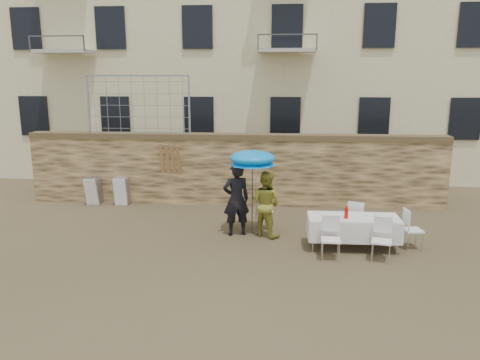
# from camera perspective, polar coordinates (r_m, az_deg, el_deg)

# --- Properties ---
(ground) EXTENTS (80.00, 80.00, 0.00)m
(ground) POSITION_cam_1_polar(r_m,az_deg,el_deg) (10.28, -3.27, -10.28)
(ground) COLOR brown
(ground) RESTS_ON ground
(stone_wall) EXTENTS (13.00, 0.50, 2.20)m
(stone_wall) POSITION_cam_1_polar(r_m,az_deg,el_deg) (14.73, -0.67, 1.24)
(stone_wall) COLOR olive
(stone_wall) RESTS_ON ground
(chain_link_fence) EXTENTS (3.20, 0.06, 1.80)m
(chain_link_fence) POSITION_cam_1_polar(r_m,az_deg,el_deg) (15.05, -12.28, 8.89)
(chain_link_fence) COLOR gray
(chain_link_fence) RESTS_ON stone_wall
(man_suit) EXTENTS (0.79, 0.64, 1.87)m
(man_suit) POSITION_cam_1_polar(r_m,az_deg,el_deg) (11.84, -0.47, -2.39)
(man_suit) COLOR black
(man_suit) RESTS_ON ground
(woman_dress) EXTENTS (1.03, 0.96, 1.68)m
(woman_dress) POSITION_cam_1_polar(r_m,az_deg,el_deg) (11.82, 3.16, -2.91)
(woman_dress) COLOR gold
(woman_dress) RESTS_ON ground
(umbrella) EXTENTS (1.20, 1.20, 2.04)m
(umbrella) POSITION_cam_1_polar(r_m,az_deg,el_deg) (11.69, 1.52, 2.40)
(umbrella) COLOR #3F3F44
(umbrella) RESTS_ON ground
(couple_chair_left) EXTENTS (0.48, 0.48, 0.96)m
(couple_chair_left) POSITION_cam_1_polar(r_m,az_deg,el_deg) (12.49, -0.24, -3.76)
(couple_chair_left) COLOR white
(couple_chair_left) RESTS_ON ground
(couple_chair_right) EXTENTS (0.56, 0.56, 0.96)m
(couple_chair_right) POSITION_cam_1_polar(r_m,az_deg,el_deg) (12.45, 2.98, -3.83)
(couple_chair_right) COLOR white
(couple_chair_right) RESTS_ON ground
(banquet_table) EXTENTS (2.10, 0.85, 0.78)m
(banquet_table) POSITION_cam_1_polar(r_m,az_deg,el_deg) (11.29, 13.69, -4.58)
(banquet_table) COLOR silver
(banquet_table) RESTS_ON ground
(soda_bottle) EXTENTS (0.09, 0.09, 0.26)m
(soda_bottle) POSITION_cam_1_polar(r_m,az_deg,el_deg) (11.07, 12.83, -3.94)
(soda_bottle) COLOR red
(soda_bottle) RESTS_ON banquet_table
(table_chair_front_left) EXTENTS (0.50, 0.50, 0.96)m
(table_chair_front_left) POSITION_cam_1_polar(r_m,az_deg,el_deg) (10.58, 11.01, -7.05)
(table_chair_front_left) COLOR white
(table_chair_front_left) RESTS_ON ground
(table_chair_front_right) EXTENTS (0.59, 0.59, 0.96)m
(table_chair_front_right) POSITION_cam_1_polar(r_m,az_deg,el_deg) (10.76, 16.88, -7.03)
(table_chair_front_right) COLOR white
(table_chair_front_right) RESTS_ON ground
(table_chair_back) EXTENTS (0.61, 0.61, 0.96)m
(table_chair_back) POSITION_cam_1_polar(r_m,az_deg,el_deg) (12.15, 13.99, -4.61)
(table_chair_back) COLOR white
(table_chair_back) RESTS_ON ground
(table_chair_side) EXTENTS (0.54, 0.54, 0.96)m
(table_chair_side) POSITION_cam_1_polar(r_m,az_deg,el_deg) (11.76, 20.34, -5.61)
(table_chair_side) COLOR white
(table_chair_side) RESTS_ON ground
(chair_stack_left) EXTENTS (0.46, 0.55, 0.92)m
(chair_stack_left) POSITION_cam_1_polar(r_m,az_deg,el_deg) (15.62, -17.18, -1.08)
(chair_stack_left) COLOR white
(chair_stack_left) RESTS_ON ground
(chair_stack_right) EXTENTS (0.46, 0.47, 0.92)m
(chair_stack_right) POSITION_cam_1_polar(r_m,az_deg,el_deg) (15.31, -14.04, -1.16)
(chair_stack_right) COLOR white
(chair_stack_right) RESTS_ON ground
(wood_planks) EXTENTS (0.70, 0.20, 2.00)m
(wood_planks) POSITION_cam_1_polar(r_m,az_deg,el_deg) (14.82, -8.20, 0.79)
(wood_planks) COLOR #A37749
(wood_planks) RESTS_ON ground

